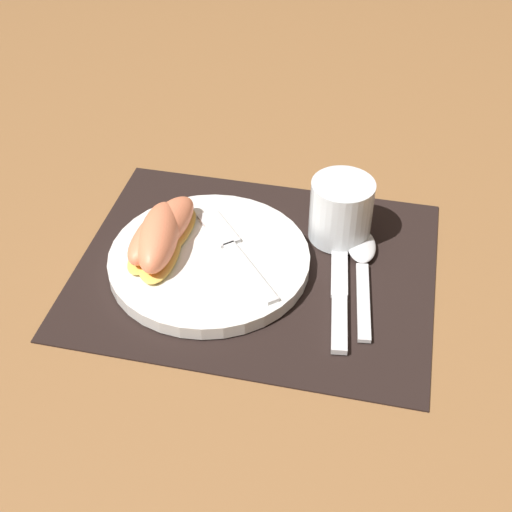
{
  "coord_description": "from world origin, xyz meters",
  "views": [
    {
      "loc": [
        0.13,
        -0.6,
        0.56
      ],
      "look_at": [
        0.0,
        -0.01,
        0.02
      ],
      "focal_mm": 50.0,
      "sensor_mm": 36.0,
      "label": 1
    }
  ],
  "objects_px": {
    "juice_glass": "(341,213)",
    "knife": "(339,287)",
    "fork": "(234,248)",
    "citrus_wedge_1": "(159,239)",
    "plate": "(209,260)",
    "spoon": "(362,260)",
    "citrus_wedge_0": "(163,230)"
  },
  "relations": [
    {
      "from": "plate",
      "to": "juice_glass",
      "type": "distance_m",
      "value": 0.17
    },
    {
      "from": "fork",
      "to": "citrus_wedge_1",
      "type": "xyz_separation_m",
      "value": [
        -0.08,
        -0.02,
        0.02
      ]
    },
    {
      "from": "plate",
      "to": "juice_glass",
      "type": "xyz_separation_m",
      "value": [
        0.14,
        0.09,
        0.03
      ]
    },
    {
      "from": "knife",
      "to": "citrus_wedge_0",
      "type": "distance_m",
      "value": 0.22
    },
    {
      "from": "juice_glass",
      "to": "spoon",
      "type": "xyz_separation_m",
      "value": [
        0.03,
        -0.05,
        -0.03
      ]
    },
    {
      "from": "spoon",
      "to": "fork",
      "type": "relative_size",
      "value": 1.24
    },
    {
      "from": "plate",
      "to": "citrus_wedge_0",
      "type": "distance_m",
      "value": 0.06
    },
    {
      "from": "fork",
      "to": "knife",
      "type": "bearing_deg",
      "value": -10.07
    },
    {
      "from": "knife",
      "to": "fork",
      "type": "xyz_separation_m",
      "value": [
        -0.13,
        0.02,
        0.02
      ]
    },
    {
      "from": "juice_glass",
      "to": "citrus_wedge_1",
      "type": "xyz_separation_m",
      "value": [
        -0.2,
        -0.09,
        0.0
      ]
    },
    {
      "from": "plate",
      "to": "citrus_wedge_0",
      "type": "relative_size",
      "value": 1.65
    },
    {
      "from": "juice_glass",
      "to": "citrus_wedge_1",
      "type": "height_order",
      "value": "juice_glass"
    },
    {
      "from": "citrus_wedge_0",
      "to": "plate",
      "type": "bearing_deg",
      "value": -12.74
    },
    {
      "from": "juice_glass",
      "to": "fork",
      "type": "bearing_deg",
      "value": -147.86
    },
    {
      "from": "citrus_wedge_0",
      "to": "citrus_wedge_1",
      "type": "distance_m",
      "value": 0.02
    },
    {
      "from": "fork",
      "to": "citrus_wedge_1",
      "type": "bearing_deg",
      "value": -165.77
    },
    {
      "from": "spoon",
      "to": "citrus_wedge_0",
      "type": "relative_size",
      "value": 1.29
    },
    {
      "from": "spoon",
      "to": "fork",
      "type": "xyz_separation_m",
      "value": [
        -0.15,
        -0.03,
        0.01
      ]
    },
    {
      "from": "plate",
      "to": "spoon",
      "type": "relative_size",
      "value": 1.29
    },
    {
      "from": "knife",
      "to": "fork",
      "type": "height_order",
      "value": "fork"
    },
    {
      "from": "fork",
      "to": "citrus_wedge_0",
      "type": "distance_m",
      "value": 0.09
    },
    {
      "from": "spoon",
      "to": "citrus_wedge_0",
      "type": "bearing_deg",
      "value": -172.89
    },
    {
      "from": "juice_glass",
      "to": "citrus_wedge_1",
      "type": "bearing_deg",
      "value": -154.77
    },
    {
      "from": "juice_glass",
      "to": "citrus_wedge_0",
      "type": "height_order",
      "value": "juice_glass"
    },
    {
      "from": "juice_glass",
      "to": "knife",
      "type": "distance_m",
      "value": 0.1
    },
    {
      "from": "plate",
      "to": "citrus_wedge_1",
      "type": "xyz_separation_m",
      "value": [
        -0.06,
        -0.01,
        0.03
      ]
    },
    {
      "from": "plate",
      "to": "fork",
      "type": "height_order",
      "value": "fork"
    },
    {
      "from": "fork",
      "to": "citrus_wedge_0",
      "type": "height_order",
      "value": "citrus_wedge_0"
    },
    {
      "from": "spoon",
      "to": "citrus_wedge_1",
      "type": "height_order",
      "value": "citrus_wedge_1"
    },
    {
      "from": "knife",
      "to": "spoon",
      "type": "distance_m",
      "value": 0.05
    },
    {
      "from": "plate",
      "to": "knife",
      "type": "bearing_deg",
      "value": -2.69
    },
    {
      "from": "juice_glass",
      "to": "knife",
      "type": "xyz_separation_m",
      "value": [
        0.01,
        -0.09,
        -0.03
      ]
    }
  ]
}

